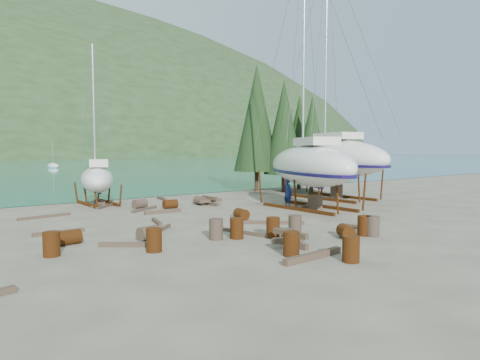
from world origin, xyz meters
TOP-DOWN VIEW (x-y plane):
  - ground at (0.00, 0.00)m, footprint 600.00×600.00m
  - far_house_right at (30.00, 190.00)m, footprint 6.60×5.60m
  - cypress_near_right at (12.50, 12.00)m, footprint 3.60×3.60m
  - cypress_mid_right at (14.00, 10.00)m, footprint 3.06×3.06m
  - cypress_back_left at (11.00, 14.00)m, footprint 4.14×4.14m
  - cypress_far_right at (15.50, 13.00)m, footprint 3.24×3.24m
  - moored_boat_mid at (10.00, 80.00)m, footprint 2.00×5.00m
  - large_sailboat_near at (5.91, 2.74)m, footprint 7.45×11.36m
  - large_sailboat_far at (11.61, 5.80)m, footprint 6.29×12.69m
  - small_sailboat_shore at (-4.02, 13.05)m, footprint 4.23×7.15m
  - worker at (5.52, 4.25)m, footprint 0.47×0.70m
  - drum_0 at (-7.12, -1.73)m, footprint 0.58×0.58m
  - drum_1 at (-2.08, -3.85)m, footprint 0.77×0.99m
  - drum_2 at (-9.26, 1.42)m, footprint 0.94×0.67m
  - drum_3 at (-2.58, -7.10)m, footprint 0.58×0.58m
  - drum_4 at (-0.99, 8.33)m, footprint 0.94×0.67m
  - drum_5 at (-0.79, -2.70)m, footprint 0.58×0.58m
  - drum_6 at (-0.02, 2.13)m, footprint 0.72×0.96m
  - drum_7 at (1.53, -4.64)m, footprint 0.58×0.58m
  - drum_8 at (-10.30, -0.13)m, footprint 0.58×0.58m
  - drum_9 at (-2.46, 9.67)m, footprint 0.99×0.78m
  - drum_10 at (-3.28, -1.72)m, footprint 0.58×0.58m
  - drum_11 at (1.54, 8.74)m, footprint 0.68×0.94m
  - drum_12 at (0.41, -4.53)m, footprint 0.97×1.05m
  - drum_13 at (-3.57, -5.29)m, footprint 0.58×0.58m
  - drum_14 at (-1.94, -2.52)m, footprint 0.58×0.58m
  - drum_15 at (-6.35, 0.35)m, footprint 0.99×0.76m
  - drum_16 at (-4.10, -1.36)m, footprint 0.58×0.58m
  - drum_17 at (1.68, -4.97)m, footprint 0.58×0.58m
  - timber_0 at (-3.92, 12.50)m, footprint 2.02×1.81m
  - timber_1 at (6.45, 3.40)m, footprint 1.95×1.19m
  - timber_3 at (-2.44, -1.12)m, footprint 0.71×2.76m
  - timber_4 at (-4.25, 3.75)m, footprint 0.67×1.89m
  - timber_5 at (0.34, -0.10)m, footprint 2.32×2.20m
  - timber_6 at (0.85, 13.04)m, footprint 0.44×1.76m
  - timber_7 at (2.69, -3.53)m, footprint 0.61×1.74m
  - timber_8 at (-2.35, 6.71)m, footprint 2.29×0.41m
  - timber_9 at (-4.06, 11.44)m, footprint 1.78×1.66m
  - timber_10 at (-2.70, 8.51)m, footprint 2.28×1.40m
  - timber_11 at (-5.15, 1.66)m, footprint 1.98×1.77m
  - timber_12 at (-7.68, -0.28)m, footprint 1.67×1.35m
  - timber_15 at (-8.33, 9.21)m, footprint 2.85×0.55m
  - timber_16 at (-3.28, -6.06)m, footprint 2.83×0.35m
  - timber_17 at (-8.98, 3.91)m, footprint 2.22×0.18m
  - timber_pile_fore at (-2.51, -4.15)m, footprint 1.80×1.80m
  - timber_pile_aft at (1.98, 8.13)m, footprint 1.80×1.80m

SIDE VIEW (x-z plane):
  - ground at x=0.00m, z-range 0.00..0.00m
  - timber_0 at x=-3.92m, z-range 0.00..0.14m
  - timber_15 at x=-8.33m, z-range 0.00..0.15m
  - timber_3 at x=-2.44m, z-range 0.00..0.15m
  - timber_9 at x=-4.06m, z-range 0.00..0.15m
  - timber_11 at x=-5.15m, z-range 0.00..0.15m
  - timber_5 at x=0.34m, z-range 0.00..0.16m
  - timber_17 at x=-8.98m, z-range 0.00..0.16m
  - timber_10 at x=-2.70m, z-range 0.00..0.16m
  - timber_12 at x=-7.68m, z-range 0.00..0.17m
  - timber_4 at x=-4.25m, z-range 0.00..0.17m
  - timber_7 at x=2.69m, z-range 0.00..0.17m
  - timber_8 at x=-2.35m, z-range 0.00..0.19m
  - timber_6 at x=0.85m, z-range 0.00..0.19m
  - timber_1 at x=6.45m, z-range 0.00..0.19m
  - timber_16 at x=-3.28m, z-range 0.00..0.23m
  - drum_1 at x=-2.08m, z-range 0.00..0.58m
  - drum_2 at x=-9.26m, z-range 0.00..0.58m
  - drum_4 at x=-0.99m, z-range 0.00..0.58m
  - drum_6 at x=-0.02m, z-range 0.00..0.58m
  - drum_9 at x=-2.46m, z-range 0.00..0.58m
  - drum_11 at x=1.54m, z-range 0.00..0.58m
  - drum_12 at x=0.41m, z-range 0.00..0.58m
  - drum_15 at x=-6.35m, z-range 0.00..0.58m
  - timber_pile_fore at x=-2.51m, z-range 0.00..0.60m
  - timber_pile_aft at x=1.98m, z-range 0.00..0.60m
  - moored_boat_mid at x=10.00m, z-range -2.64..3.41m
  - drum_0 at x=-7.12m, z-range 0.00..0.88m
  - drum_3 at x=-2.58m, z-range 0.00..0.88m
  - drum_5 at x=-0.79m, z-range 0.00..0.88m
  - drum_7 at x=1.53m, z-range 0.00..0.88m
  - drum_8 at x=-10.30m, z-range 0.00..0.88m
  - drum_10 at x=-3.28m, z-range 0.00..0.88m
  - drum_13 at x=-3.57m, z-range 0.00..0.88m
  - drum_14 at x=-1.94m, z-range 0.00..0.88m
  - drum_16 at x=-4.10m, z-range 0.00..0.88m
  - drum_17 at x=1.68m, z-range 0.00..0.88m
  - worker at x=5.52m, z-range 0.00..1.88m
  - small_sailboat_shore at x=-4.02m, z-range -3.65..7.26m
  - large_sailboat_near at x=5.91m, z-range -5.88..11.47m
  - far_house_right at x=30.00m, z-range 0.12..5.72m
  - large_sailboat_far at x=11.61m, z-range -6.50..12.79m
  - cypress_mid_right at x=14.00m, z-range 0.67..9.17m
  - cypress_far_right at x=15.50m, z-range 0.71..9.71m
  - cypress_near_right at x=12.50m, z-range 0.79..10.79m
  - cypress_back_left at x=11.00m, z-range 0.91..12.41m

